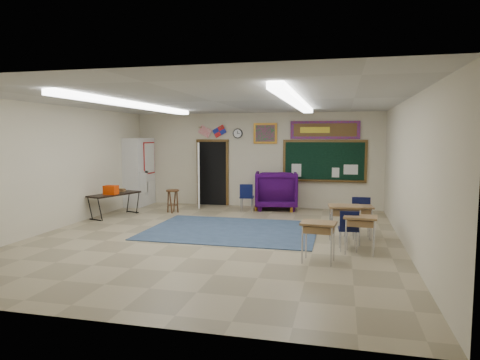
% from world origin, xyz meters
% --- Properties ---
extents(floor, '(9.00, 9.00, 0.00)m').
position_xyz_m(floor, '(0.00, 0.00, 0.00)').
color(floor, '#9B8C6B').
rests_on(floor, ground).
extents(back_wall, '(8.00, 0.04, 3.00)m').
position_xyz_m(back_wall, '(0.00, 4.50, 1.50)').
color(back_wall, beige).
rests_on(back_wall, floor).
extents(front_wall, '(8.00, 0.04, 3.00)m').
position_xyz_m(front_wall, '(0.00, -4.50, 1.50)').
color(front_wall, beige).
rests_on(front_wall, floor).
extents(left_wall, '(0.04, 9.00, 3.00)m').
position_xyz_m(left_wall, '(-4.00, 0.00, 1.50)').
color(left_wall, beige).
rests_on(left_wall, floor).
extents(right_wall, '(0.04, 9.00, 3.00)m').
position_xyz_m(right_wall, '(4.00, 0.00, 1.50)').
color(right_wall, beige).
rests_on(right_wall, floor).
extents(ceiling, '(8.00, 9.00, 0.04)m').
position_xyz_m(ceiling, '(0.00, 0.00, 3.00)').
color(ceiling, beige).
rests_on(ceiling, back_wall).
extents(area_rug, '(4.00, 3.00, 0.02)m').
position_xyz_m(area_rug, '(0.20, 0.80, 0.01)').
color(area_rug, '#374B6A').
rests_on(area_rug, floor).
extents(fluorescent_strips, '(3.86, 6.00, 0.10)m').
position_xyz_m(fluorescent_strips, '(0.00, 0.00, 2.94)').
color(fluorescent_strips, white).
rests_on(fluorescent_strips, ceiling).
extents(doorway, '(1.10, 0.89, 2.16)m').
position_xyz_m(doorway, '(-1.50, 4.35, 1.06)').
color(doorway, black).
rests_on(doorway, back_wall).
extents(chalkboard, '(2.55, 0.14, 1.30)m').
position_xyz_m(chalkboard, '(2.20, 4.46, 1.46)').
color(chalkboard, '#563B18').
rests_on(chalkboard, back_wall).
extents(bulletin_board, '(2.10, 0.05, 0.55)m').
position_xyz_m(bulletin_board, '(2.20, 4.47, 2.45)').
color(bulletin_board, red).
rests_on(bulletin_board, back_wall).
extents(framed_art_print, '(0.75, 0.05, 0.65)m').
position_xyz_m(framed_art_print, '(0.35, 4.47, 2.35)').
color(framed_art_print, '#AC7021').
rests_on(framed_art_print, back_wall).
extents(wall_clock, '(0.32, 0.05, 0.32)m').
position_xyz_m(wall_clock, '(-0.55, 4.47, 2.35)').
color(wall_clock, black).
rests_on(wall_clock, back_wall).
extents(wall_flags, '(1.16, 0.06, 0.70)m').
position_xyz_m(wall_flags, '(-1.40, 4.44, 2.48)').
color(wall_flags, red).
rests_on(wall_flags, back_wall).
extents(storage_cabinet, '(0.59, 1.25, 2.20)m').
position_xyz_m(storage_cabinet, '(-3.71, 3.85, 1.10)').
color(storage_cabinet, silver).
rests_on(storage_cabinet, floor).
extents(wingback_armchair, '(1.46, 1.49, 1.19)m').
position_xyz_m(wingback_armchair, '(0.76, 4.15, 0.59)').
color(wingback_armchair, '#250537').
rests_on(wingback_armchair, floor).
extents(student_chair_reading, '(0.46, 0.46, 0.85)m').
position_xyz_m(student_chair_reading, '(-0.01, 3.43, 0.42)').
color(student_chair_reading, black).
rests_on(student_chair_reading, floor).
extents(student_chair_desk_a, '(0.43, 0.43, 0.81)m').
position_xyz_m(student_chair_desk_a, '(2.88, -0.41, 0.40)').
color(student_chair_desk_a, black).
rests_on(student_chair_desk_a, floor).
extents(student_chair_desk_b, '(0.46, 0.46, 0.89)m').
position_xyz_m(student_chair_desk_b, '(3.17, 0.71, 0.44)').
color(student_chair_desk_b, black).
rests_on(student_chair_desk_b, floor).
extents(student_desk_front_left, '(0.72, 0.57, 0.81)m').
position_xyz_m(student_desk_front_left, '(2.81, 0.16, 0.45)').
color(student_desk_front_left, olive).
rests_on(student_desk_front_left, floor).
extents(student_desk_front_right, '(0.66, 0.53, 0.74)m').
position_xyz_m(student_desk_front_right, '(3.10, 0.62, 0.41)').
color(student_desk_front_right, olive).
rests_on(student_desk_front_right, floor).
extents(student_desk_back_left, '(0.65, 0.51, 0.73)m').
position_xyz_m(student_desk_back_left, '(2.35, -1.38, 0.41)').
color(student_desk_back_left, olive).
rests_on(student_desk_back_left, floor).
extents(student_desk_back_right, '(0.65, 0.52, 0.73)m').
position_xyz_m(student_desk_back_right, '(3.10, -0.61, 0.41)').
color(student_desk_back_right, olive).
rests_on(student_desk_back_right, floor).
extents(folding_table, '(0.97, 1.66, 0.90)m').
position_xyz_m(folding_table, '(-3.48, 1.83, 0.36)').
color(folding_table, black).
rests_on(folding_table, floor).
extents(wooden_stool, '(0.39, 0.39, 0.68)m').
position_xyz_m(wooden_stool, '(-2.13, 2.79, 0.35)').
color(wooden_stool, '#4A2A16').
rests_on(wooden_stool, floor).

